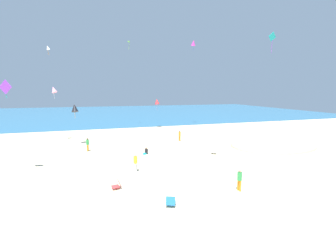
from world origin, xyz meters
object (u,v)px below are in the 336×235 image
at_px(person_2, 146,152).
at_px(kite_pink, 54,89).
at_px(beach_chair_far_left, 171,202).
at_px(kite_purple, 5,87).
at_px(kite_lime, 129,42).
at_px(kite_red, 157,101).
at_px(beach_chair_mid_beach, 214,151).
at_px(person_0, 240,178).
at_px(person_3, 180,135).
at_px(kite_magenta, 193,43).
at_px(person_1, 88,144).
at_px(person_5, 135,162).
at_px(kite_teal, 272,37).
at_px(kite_black, 75,108).
at_px(kite_white, 48,48).
at_px(beach_chair_far_right, 117,185).
at_px(person_4, 260,148).

distance_m(person_2, kite_pink, 14.95).
relative_size(beach_chair_far_left, kite_purple, 0.55).
relative_size(kite_lime, kite_red, 0.74).
bearing_deg(kite_red, beach_chair_mid_beach, -83.41).
relative_size(person_2, kite_red, 0.34).
xyz_separation_m(person_0, kite_pink, (-14.66, 18.61, 5.95)).
bearing_deg(kite_pink, kite_purple, -93.23).
relative_size(kite_purple, kite_pink, 0.82).
height_order(person_3, kite_magenta, kite_magenta).
height_order(person_1, kite_magenta, kite_magenta).
distance_m(person_5, kite_teal, 15.95).
bearing_deg(beach_chair_mid_beach, person_0, -163.13).
distance_m(person_1, kite_pink, 9.37).
bearing_deg(person_2, kite_black, -75.78).
relative_size(person_5, kite_pink, 0.91).
bearing_deg(person_1, person_0, -32.25).
bearing_deg(person_2, person_0, 77.68).
relative_size(person_5, kite_white, 1.25).
bearing_deg(kite_black, kite_lime, 55.79).
height_order(beach_chair_far_right, kite_white, kite_white).
distance_m(kite_lime, kite_magenta, 11.59).
bearing_deg(kite_teal, beach_chair_mid_beach, 135.66).
height_order(beach_chair_mid_beach, kite_pink, kite_pink).
bearing_deg(person_4, kite_black, 3.41).
height_order(beach_chair_far_left, kite_black, kite_black).
xyz_separation_m(person_3, kite_red, (-0.53, 10.93, 3.99)).
distance_m(beach_chair_far_right, kite_lime, 29.59).
relative_size(person_3, person_4, 2.08).
xyz_separation_m(person_5, kite_teal, (12.10, -0.66, 10.37)).
relative_size(beach_chair_far_left, kite_teal, 0.40).
relative_size(person_3, kite_purple, 1.02).
bearing_deg(person_0, kite_red, -105.10).
distance_m(person_0, kite_white, 26.74).
relative_size(person_0, kite_magenta, 0.74).
distance_m(beach_chair_far_left, kite_white, 25.03).
relative_size(beach_chair_mid_beach, kite_purple, 0.58).
distance_m(beach_chair_mid_beach, kite_white, 23.85).
height_order(person_5, kite_purple, kite_purple).
bearing_deg(person_2, kite_lime, -127.53).
height_order(beach_chair_mid_beach, kite_red, kite_red).
xyz_separation_m(person_5, kite_magenta, (13.44, 20.33, 14.50)).
bearing_deg(person_5, person_0, 1.53).
bearing_deg(beach_chair_far_right, kite_red, -119.12).
bearing_deg(kite_magenta, kite_pink, -162.55).
height_order(kite_lime, kite_black, kite_lime).
xyz_separation_m(person_2, person_3, (5.37, 4.73, 0.53)).
distance_m(beach_chair_far_left, person_0, 4.95).
distance_m(person_2, person_4, 12.79).
xyz_separation_m(person_1, kite_purple, (-4.93, -5.83, 5.98)).
xyz_separation_m(beach_chair_mid_beach, beach_chair_far_right, (-10.15, -5.40, -0.01)).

